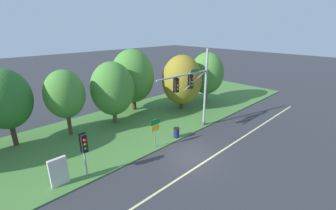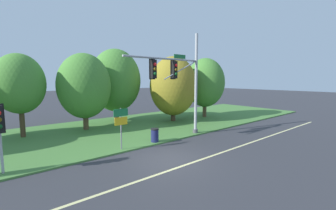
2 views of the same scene
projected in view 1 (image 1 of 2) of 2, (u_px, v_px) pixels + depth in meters
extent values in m
plane|color=#333338|center=(192.00, 156.00, 17.75)|extent=(160.00, 160.00, 0.00)
cube|color=beige|center=(204.00, 162.00, 16.94)|extent=(36.00, 0.16, 0.01)
cube|color=#477A38|center=(131.00, 124.00, 23.34)|extent=(48.00, 11.50, 0.10)
cylinder|color=#9EA0A5|center=(205.00, 89.00, 21.89)|extent=(0.22, 0.22, 7.69)
cylinder|color=#4C4C51|center=(203.00, 123.00, 23.11)|extent=(0.40, 0.40, 0.30)
cylinder|color=#9EA0A5|center=(184.00, 75.00, 19.23)|extent=(6.32, 0.14, 0.14)
cylinder|color=#9EA0A5|center=(196.00, 80.00, 20.49)|extent=(3.19, 0.08, 1.47)
cube|color=black|center=(191.00, 82.00, 20.07)|extent=(0.34, 0.28, 1.22)
cube|color=black|center=(189.00, 81.00, 20.18)|extent=(0.46, 0.04, 1.34)
sphere|color=red|center=(192.00, 79.00, 19.85)|extent=(0.22, 0.22, 0.22)
sphere|color=#51420C|center=(192.00, 82.00, 19.95)|extent=(0.22, 0.22, 0.22)
sphere|color=#0C4219|center=(192.00, 85.00, 20.05)|extent=(0.22, 0.22, 0.22)
cube|color=black|center=(177.00, 85.00, 18.87)|extent=(0.34, 0.28, 1.22)
cube|color=black|center=(175.00, 85.00, 18.98)|extent=(0.46, 0.04, 1.34)
sphere|color=red|center=(178.00, 82.00, 18.65)|extent=(0.22, 0.22, 0.22)
sphere|color=#51420C|center=(178.00, 86.00, 18.75)|extent=(0.22, 0.22, 0.22)
sphere|color=#0C4219|center=(178.00, 89.00, 18.85)|extent=(0.22, 0.22, 0.22)
cube|color=#196B33|center=(195.00, 71.00, 20.03)|extent=(1.10, 0.04, 0.28)
cylinder|color=#9EA0A5|center=(85.00, 156.00, 14.77)|extent=(0.12, 0.12, 3.08)
cube|color=black|center=(84.00, 143.00, 14.31)|extent=(0.34, 0.28, 1.22)
cube|color=black|center=(83.00, 143.00, 14.42)|extent=(0.46, 0.04, 1.34)
sphere|color=red|center=(85.00, 140.00, 14.09)|extent=(0.22, 0.22, 0.22)
sphere|color=#51420C|center=(85.00, 144.00, 14.19)|extent=(0.22, 0.22, 0.22)
sphere|color=#0C4219|center=(86.00, 149.00, 14.29)|extent=(0.22, 0.22, 0.22)
cylinder|color=slate|center=(155.00, 133.00, 18.46)|extent=(0.08, 0.08, 2.54)
cube|color=#197238|center=(155.00, 122.00, 18.11)|extent=(0.95, 0.03, 0.45)
cube|color=gold|center=(155.00, 128.00, 18.28)|extent=(0.84, 0.03, 0.47)
cylinder|color=#423021|center=(12.00, 129.00, 18.73)|extent=(0.39, 0.39, 3.01)
ellipsoid|color=#2D6B28|center=(5.00, 99.00, 17.87)|extent=(3.95, 3.95, 4.93)
cylinder|color=#4C3823|center=(69.00, 120.00, 20.64)|extent=(0.35, 0.35, 2.97)
ellipsoid|color=#478433|center=(65.00, 94.00, 19.84)|extent=(3.48, 3.48, 4.35)
cylinder|color=brown|center=(114.00, 111.00, 23.36)|extent=(0.43, 0.43, 2.48)
ellipsoid|color=#478433|center=(112.00, 89.00, 22.56)|extent=(4.34, 4.34, 5.43)
cylinder|color=#423021|center=(134.00, 99.00, 27.03)|extent=(0.50, 0.50, 2.75)
ellipsoid|color=#478433|center=(133.00, 76.00, 26.13)|extent=(4.98, 4.98, 6.22)
cylinder|color=#4C3823|center=(181.00, 99.00, 27.56)|extent=(0.47, 0.47, 2.24)
ellipsoid|color=olive|center=(182.00, 80.00, 26.76)|extent=(4.75, 4.75, 5.93)
cylinder|color=brown|center=(206.00, 92.00, 29.98)|extent=(0.43, 0.43, 2.65)
ellipsoid|color=#478433|center=(207.00, 73.00, 29.15)|extent=(4.32, 4.32, 5.40)
cube|color=beige|center=(59.00, 172.00, 14.09)|extent=(1.10, 0.24, 1.90)
cube|color=#4C4C51|center=(54.00, 186.00, 14.13)|extent=(0.10, 0.20, 0.10)
cube|color=#4C4C51|center=(67.00, 181.00, 14.65)|extent=(0.10, 0.20, 0.10)
cylinder|color=#191E4C|center=(176.00, 133.00, 20.40)|extent=(0.52, 0.52, 0.85)
cylinder|color=black|center=(176.00, 128.00, 20.24)|extent=(0.56, 0.56, 0.08)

